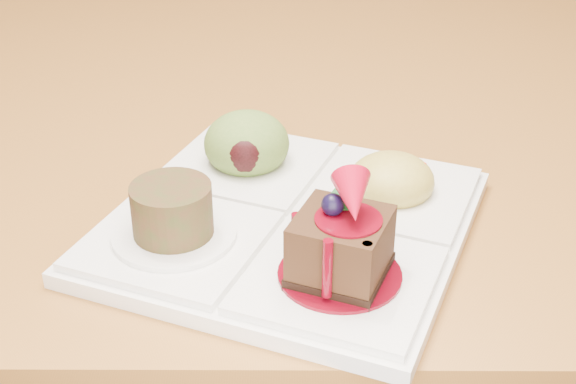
{
  "coord_description": "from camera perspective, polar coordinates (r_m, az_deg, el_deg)",
  "views": [
    {
      "loc": [
        0.04,
        -1.26,
        1.08
      ],
      "look_at": [
        0.03,
        -0.75,
        0.79
      ],
      "focal_mm": 50.0,
      "sensor_mm": 36.0,
      "label": 1
    }
  ],
  "objects": [
    {
      "name": "ground",
      "position": [
        1.66,
        -1.11,
        -10.52
      ],
      "size": [
        6.0,
        6.0,
        0.0
      ],
      "primitive_type": "plane",
      "color": "brown"
    },
    {
      "name": "sampler_plate",
      "position": [
        0.6,
        0.01,
        -1.04
      ],
      "size": [
        0.33,
        0.33,
        0.1
      ],
      "rotation": [
        0.0,
        0.0,
        -0.38
      ],
      "color": "white",
      "rests_on": "dining_table"
    },
    {
      "name": "dining_table",
      "position": [
        1.32,
        -1.4,
        12.65
      ],
      "size": [
        1.0,
        1.8,
        0.75
      ],
      "color": "#935F26",
      "rests_on": "ground"
    }
  ]
}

